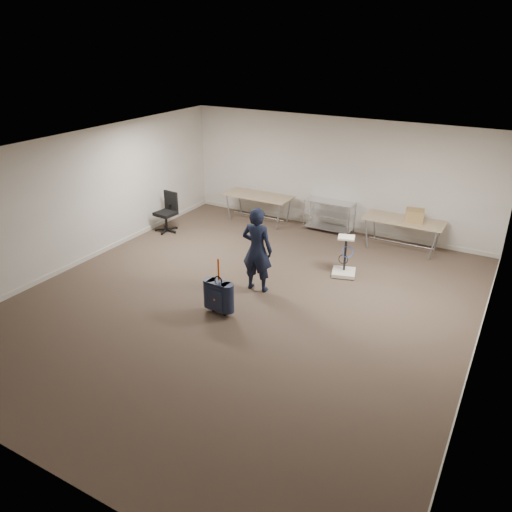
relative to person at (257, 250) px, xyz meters
The scene contains 10 objects.
ground 1.03m from the person, 85.49° to the right, with size 9.00×9.00×0.00m, color #403227.
room_shell 1.13m from the person, 86.69° to the left, with size 8.00×9.00×9.00m.
folding_table_left 3.85m from the person, 118.85° to the left, with size 1.80×0.75×0.73m.
folding_table_right 3.89m from the person, 59.96° to the left, with size 1.80×0.75×0.73m.
wire_shelf 3.64m from the person, 89.27° to the left, with size 1.22×0.47×0.80m.
person is the anchor object (origin of this frame).
suitcase 1.26m from the person, 96.47° to the right, with size 0.40×0.24×1.07m.
office_chair 3.92m from the person, 155.07° to the left, with size 0.60×0.60×0.99m.
equipment_cart 2.01m from the person, 48.39° to the left, with size 0.58×0.58×0.86m.
cardboard_box 3.97m from the person, 56.86° to the left, with size 0.39×0.29×0.29m, color #A06B4A.
Camera 1 is at (4.20, -7.00, 4.64)m, focal length 35.00 mm.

